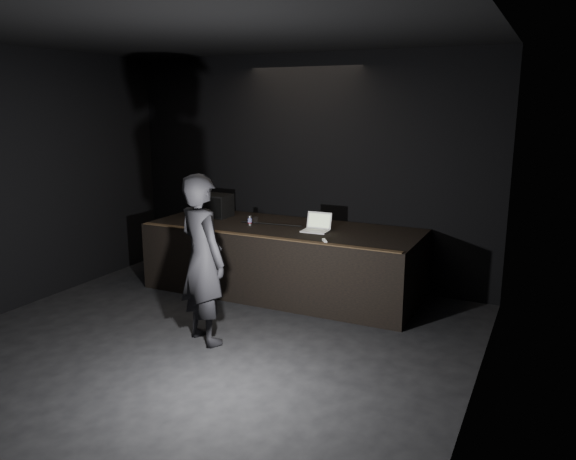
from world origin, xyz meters
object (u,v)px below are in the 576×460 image
Objects in this scene: stage_monitor at (214,205)px; beer_can at (250,220)px; laptop at (317,226)px; stage_riser at (283,259)px; person at (203,260)px.

stage_monitor is 0.92m from beer_can.
stage_riser is at bearing 173.76° from laptop.
laptop reaches higher than stage_riser.
stage_riser is 7.45× the size of stage_monitor.
person is (-0.05, -2.00, 0.50)m from stage_riser.
stage_monitor is 1.90m from laptop.
beer_can is (-1.03, -0.10, 0.01)m from laptop.
stage_riser is 2.00× the size of person.
beer_can is (0.85, -0.33, -0.11)m from stage_monitor.
stage_monitor is at bearing 171.11° from laptop.
stage_monitor reaches higher than stage_riser.
stage_riser is 1.50m from stage_monitor.
beer_can is at bearing -163.58° from stage_riser.
stage_monitor is at bearing -35.69° from person.
person reaches higher than laptop.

